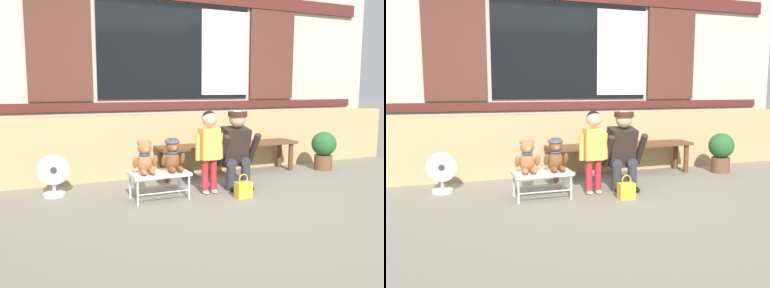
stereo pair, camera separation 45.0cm
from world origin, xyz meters
TOP-DOWN VIEW (x-y plane):
  - ground_plane at (0.00, 0.00)m, footprint 60.00×60.00m
  - brick_low_wall at (0.00, 1.43)m, footprint 7.24×0.25m
  - shop_facade at (0.00, 1.94)m, footprint 7.39×0.26m
  - wooden_bench_long at (0.47, 1.06)m, footprint 2.10×0.40m
  - small_display_bench at (-0.86, 0.24)m, footprint 0.64×0.36m
  - teddy_bear_plain at (-1.02, 0.24)m, footprint 0.28×0.26m
  - teddy_bear_with_hat at (-0.70, 0.24)m, footprint 0.28×0.27m
  - child_standing at (-0.25, 0.22)m, footprint 0.35×0.18m
  - adult_crouching at (0.16, 0.33)m, footprint 0.50×0.49m
  - handbag_on_ground at (0.01, -0.10)m, footprint 0.18×0.11m
  - potted_plant at (1.91, 0.76)m, footprint 0.36×0.36m
  - floor_fan at (-1.91, 0.80)m, footprint 0.34×0.24m

SIDE VIEW (x-z plane):
  - ground_plane at x=0.00m, z-range 0.00..0.00m
  - handbag_on_ground at x=0.01m, z-range -0.04..0.23m
  - floor_fan at x=-1.91m, z-range 0.00..0.48m
  - small_display_bench at x=-0.86m, z-range 0.12..0.42m
  - potted_plant at x=1.91m, z-range 0.04..0.61m
  - wooden_bench_long at x=0.47m, z-range 0.15..0.59m
  - brick_low_wall at x=0.00m, z-range 0.00..0.85m
  - teddy_bear_plain at x=-1.02m, z-range 0.28..0.65m
  - teddy_bear_with_hat at x=-0.70m, z-range 0.29..0.65m
  - adult_crouching at x=0.16m, z-range 0.01..0.96m
  - child_standing at x=-0.25m, z-range 0.11..1.07m
  - shop_facade at x=0.00m, z-range 0.01..3.43m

